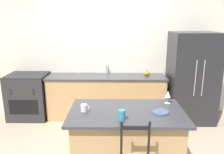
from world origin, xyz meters
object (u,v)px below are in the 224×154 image
dinner_plate (160,112)px  pumpkin_decoration (147,73)px  wine_glass (168,94)px  coffee_mug (84,108)px  tumbler_cup (122,115)px  refrigerator (191,77)px  oven_range (29,96)px

dinner_plate → pumpkin_decoration: size_ratio=1.83×
wine_glass → coffee_mug: size_ratio=1.62×
wine_glass → coffee_mug: (-1.10, -0.28, -0.08)m
tumbler_cup → pumpkin_decoration: tumbler_cup is taller
refrigerator → coffee_mug: bearing=-138.0°
pumpkin_decoration → tumbler_cup: bearing=-105.4°
wine_glass → coffee_mug: wine_glass is taller
refrigerator → wine_glass: refrigerator is taller
refrigerator → wine_glass: bearing=-119.7°
oven_range → wine_glass: wine_glass is taller
oven_range → pumpkin_decoration: size_ratio=7.83×
wine_glass → coffee_mug: bearing=-165.6°
oven_range → dinner_plate: bearing=-37.5°
oven_range → dinner_plate: size_ratio=4.26×
refrigerator → pumpkin_decoration: 0.90m
pumpkin_decoration → dinner_plate: bearing=-93.1°
dinner_plate → coffee_mug: coffee_mug is taller
dinner_plate → wine_glass: (0.16, 0.31, 0.12)m
refrigerator → coffee_mug: size_ratio=16.33×
dinner_plate → tumbler_cup: tumbler_cup is taller
dinner_plate → pumpkin_decoration: 1.89m
tumbler_cup → pumpkin_decoration: (0.58, 2.11, -0.03)m
oven_range → coffee_mug: coffee_mug is taller
tumbler_cup → pumpkin_decoration: size_ratio=1.04×
refrigerator → coffee_mug: 2.59m
pumpkin_decoration → wine_glass: bearing=-87.9°
dinner_plate → pumpkin_decoration: bearing=86.9°
wine_glass → oven_range: bearing=149.1°
oven_range → dinner_plate: oven_range is taller
refrigerator → pumpkin_decoration: bearing=171.6°
refrigerator → tumbler_cup: (-1.47, -1.98, 0.08)m
refrigerator → coffee_mug: refrigerator is taller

